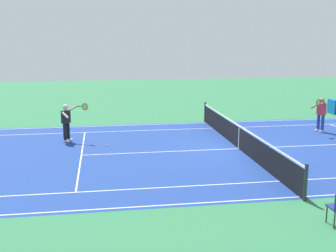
{
  "coord_description": "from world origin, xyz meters",
  "views": [
    {
      "loc": [
        5.55,
        16.28,
        4.49
      ],
      "look_at": [
        2.85,
        -0.74,
        0.9
      ],
      "focal_mm": 45.26,
      "sensor_mm": 36.0,
      "label": 1
    }
  ],
  "objects_px": {
    "tennis_net": "(239,137)",
    "tennis_player_near": "(67,121)",
    "tennis_ball": "(107,145)",
    "tennis_player_far": "(321,113)"
  },
  "relations": [
    {
      "from": "tennis_ball",
      "to": "tennis_player_near",
      "type": "bearing_deg",
      "value": -34.94
    },
    {
      "from": "tennis_net",
      "to": "tennis_player_near",
      "type": "height_order",
      "value": "tennis_player_near"
    },
    {
      "from": "tennis_player_near",
      "to": "tennis_ball",
      "type": "bearing_deg",
      "value": 145.06
    },
    {
      "from": "tennis_player_near",
      "to": "tennis_net",
      "type": "bearing_deg",
      "value": 160.83
    },
    {
      "from": "tennis_player_near",
      "to": "tennis_ball",
      "type": "xyz_separation_m",
      "value": [
        -1.69,
        1.18,
        -0.9
      ]
    },
    {
      "from": "tennis_net",
      "to": "tennis_player_far",
      "type": "xyz_separation_m",
      "value": [
        -4.99,
        -2.59,
        0.44
      ]
    },
    {
      "from": "tennis_net",
      "to": "tennis_player_far",
      "type": "height_order",
      "value": "tennis_player_far"
    },
    {
      "from": "tennis_player_near",
      "to": "tennis_player_far",
      "type": "distance_m",
      "value": 12.08
    },
    {
      "from": "tennis_net",
      "to": "tennis_player_near",
      "type": "relative_size",
      "value": 6.89
    },
    {
      "from": "tennis_player_far",
      "to": "tennis_net",
      "type": "bearing_deg",
      "value": 27.4
    }
  ]
}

